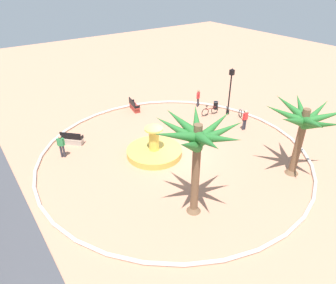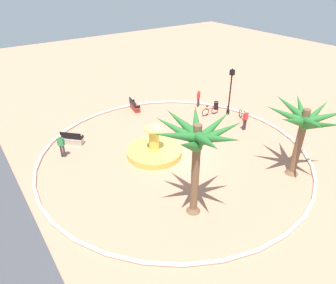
{
  "view_description": "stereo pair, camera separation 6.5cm",
  "coord_description": "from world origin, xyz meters",
  "px_view_note": "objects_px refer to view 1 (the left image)",
  "views": [
    {
      "loc": [
        -14.24,
        10.72,
        11.47
      ],
      "look_at": [
        0.23,
        0.34,
        1.0
      ],
      "focal_mm": 32.66,
      "sensor_mm": 36.0,
      "label": 1
    },
    {
      "loc": [
        -14.28,
        10.67,
        11.47
      ],
      "look_at": [
        0.23,
        0.34,
        1.0
      ],
      "focal_mm": 32.66,
      "sensor_mm": 36.0,
      "label": 2
    }
  ],
  "objects_px": {
    "bicycle_red_frame": "(242,116)",
    "person_cyclist_photo": "(198,97)",
    "person_cyclist_helmet": "(245,119)",
    "bicycle_by_lamppost": "(210,111)",
    "trash_bin": "(216,105)",
    "palm_tree_by_curb": "(304,122)",
    "bench_east": "(72,140)",
    "palm_tree_near_fountain": "(197,140)",
    "fountain": "(154,151)",
    "person_pedestrian_stroll": "(61,145)",
    "lamppost": "(230,88)",
    "bench_west": "(134,107)"
  },
  "relations": [
    {
      "from": "person_cyclist_helmet",
      "to": "person_cyclist_photo",
      "type": "relative_size",
      "value": 1.05
    },
    {
      "from": "person_cyclist_helmet",
      "to": "person_pedestrian_stroll",
      "type": "distance_m",
      "value": 13.75
    },
    {
      "from": "palm_tree_by_curb",
      "to": "trash_bin",
      "type": "height_order",
      "value": "palm_tree_by_curb"
    },
    {
      "from": "palm_tree_by_curb",
      "to": "person_cyclist_photo",
      "type": "xyz_separation_m",
      "value": [
        11.35,
        -1.93,
        -2.71
      ]
    },
    {
      "from": "bench_west",
      "to": "bicycle_red_frame",
      "type": "xyz_separation_m",
      "value": [
        -6.99,
        -6.4,
        0.04
      ]
    },
    {
      "from": "bench_east",
      "to": "trash_bin",
      "type": "height_order",
      "value": "bench_east"
    },
    {
      "from": "person_cyclist_helmet",
      "to": "person_pedestrian_stroll",
      "type": "bearing_deg",
      "value": 71.08
    },
    {
      "from": "palm_tree_by_curb",
      "to": "bench_east",
      "type": "height_order",
      "value": "palm_tree_by_curb"
    },
    {
      "from": "palm_tree_near_fountain",
      "to": "fountain",
      "type": "bearing_deg",
      "value": -13.09
    },
    {
      "from": "trash_bin",
      "to": "person_pedestrian_stroll",
      "type": "distance_m",
      "value": 13.96
    },
    {
      "from": "bicycle_red_frame",
      "to": "person_cyclist_photo",
      "type": "distance_m",
      "value": 4.5
    },
    {
      "from": "bench_east",
      "to": "person_cyclist_helmet",
      "type": "height_order",
      "value": "person_cyclist_helmet"
    },
    {
      "from": "fountain",
      "to": "palm_tree_by_curb",
      "type": "relative_size",
      "value": 0.81
    },
    {
      "from": "trash_bin",
      "to": "bicycle_red_frame",
      "type": "xyz_separation_m",
      "value": [
        -2.92,
        -0.29,
        -0.0
      ]
    },
    {
      "from": "bicycle_red_frame",
      "to": "fountain",
      "type": "bearing_deg",
      "value": 91.51
    },
    {
      "from": "lamppost",
      "to": "person_cyclist_photo",
      "type": "height_order",
      "value": "lamppost"
    },
    {
      "from": "fountain",
      "to": "bicycle_red_frame",
      "type": "bearing_deg",
      "value": -88.49
    },
    {
      "from": "palm_tree_by_curb",
      "to": "bicycle_red_frame",
      "type": "distance_m",
      "value": 8.37
    },
    {
      "from": "trash_bin",
      "to": "lamppost",
      "type": "bearing_deg",
      "value": -174.11
    },
    {
      "from": "palm_tree_by_curb",
      "to": "fountain",
      "type": "bearing_deg",
      "value": 40.81
    },
    {
      "from": "bench_west",
      "to": "bicycle_red_frame",
      "type": "bearing_deg",
      "value": -137.52
    },
    {
      "from": "bicycle_by_lamppost",
      "to": "trash_bin",
      "type": "bearing_deg",
      "value": -64.17
    },
    {
      "from": "bicycle_red_frame",
      "to": "bench_east",
      "type": "bearing_deg",
      "value": 71.18
    },
    {
      "from": "bicycle_red_frame",
      "to": "trash_bin",
      "type": "bearing_deg",
      "value": 5.72
    },
    {
      "from": "bicycle_by_lamppost",
      "to": "person_cyclist_helmet",
      "type": "height_order",
      "value": "person_cyclist_helmet"
    },
    {
      "from": "bench_east",
      "to": "person_cyclist_photo",
      "type": "distance_m",
      "value": 11.86
    },
    {
      "from": "bench_east",
      "to": "person_pedestrian_stroll",
      "type": "height_order",
      "value": "person_pedestrian_stroll"
    },
    {
      "from": "person_cyclist_photo",
      "to": "person_pedestrian_stroll",
      "type": "xyz_separation_m",
      "value": [
        -1.15,
        13.01,
        0.05
      ]
    },
    {
      "from": "fountain",
      "to": "bench_west",
      "type": "height_order",
      "value": "fountain"
    },
    {
      "from": "fountain",
      "to": "person_cyclist_helmet",
      "type": "height_order",
      "value": "fountain"
    },
    {
      "from": "bicycle_red_frame",
      "to": "bicycle_by_lamppost",
      "type": "relative_size",
      "value": 0.9
    },
    {
      "from": "bench_east",
      "to": "palm_tree_by_curb",
      "type": "bearing_deg",
      "value": -139.23
    },
    {
      "from": "bench_west",
      "to": "bicycle_by_lamppost",
      "type": "relative_size",
      "value": 0.97
    },
    {
      "from": "trash_bin",
      "to": "bench_east",
      "type": "bearing_deg",
      "value": 83.16
    },
    {
      "from": "lamppost",
      "to": "bicycle_by_lamppost",
      "type": "bearing_deg",
      "value": 61.91
    },
    {
      "from": "bicycle_by_lamppost",
      "to": "person_pedestrian_stroll",
      "type": "distance_m",
      "value": 12.7
    },
    {
      "from": "bench_west",
      "to": "person_pedestrian_stroll",
      "type": "bearing_deg",
      "value": 116.11
    },
    {
      "from": "bicycle_red_frame",
      "to": "bench_west",
      "type": "bearing_deg",
      "value": 42.48
    },
    {
      "from": "person_cyclist_helmet",
      "to": "person_cyclist_photo",
      "type": "bearing_deg",
      "value": 0.01
    },
    {
      "from": "trash_bin",
      "to": "person_cyclist_helmet",
      "type": "xyz_separation_m",
      "value": [
        -4.23,
        0.93,
        0.56
      ]
    },
    {
      "from": "bicycle_red_frame",
      "to": "person_cyclist_helmet",
      "type": "height_order",
      "value": "person_cyclist_helmet"
    },
    {
      "from": "person_cyclist_photo",
      "to": "person_cyclist_helmet",
      "type": "bearing_deg",
      "value": -179.99
    },
    {
      "from": "palm_tree_near_fountain",
      "to": "trash_bin",
      "type": "xyz_separation_m",
      "value": [
        9.0,
        -10.1,
        -3.98
      ]
    },
    {
      "from": "palm_tree_near_fountain",
      "to": "person_cyclist_photo",
      "type": "relative_size",
      "value": 3.4
    },
    {
      "from": "trash_bin",
      "to": "bicycle_by_lamppost",
      "type": "distance_m",
      "value": 1.43
    },
    {
      "from": "palm_tree_near_fountain",
      "to": "bicycle_red_frame",
      "type": "height_order",
      "value": "palm_tree_near_fountain"
    },
    {
      "from": "palm_tree_by_curb",
      "to": "trash_bin",
      "type": "xyz_separation_m",
      "value": [
        9.97,
        -2.86,
        -3.22
      ]
    },
    {
      "from": "lamppost",
      "to": "person_cyclist_photo",
      "type": "xyz_separation_m",
      "value": [
        2.76,
        1.08,
        -1.51
      ]
    },
    {
      "from": "bench_east",
      "to": "person_cyclist_photo",
      "type": "height_order",
      "value": "person_cyclist_photo"
    },
    {
      "from": "palm_tree_near_fountain",
      "to": "person_cyclist_helmet",
      "type": "relative_size",
      "value": 3.23
    }
  ]
}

